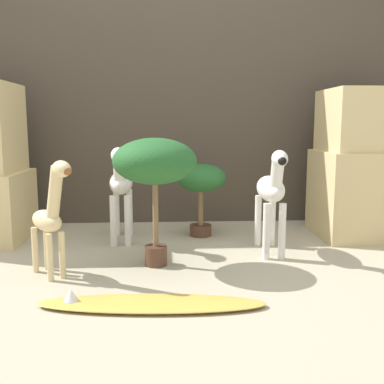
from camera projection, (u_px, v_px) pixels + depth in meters
name	position (u px, v px, depth m)	size (l,w,h in m)	color
ground_plane	(178.00, 286.00, 2.18)	(14.00, 14.00, 0.00)	#B2A88E
wall_back	(173.00, 82.00, 3.48)	(6.40, 0.08, 2.20)	#473D33
rock_pillar_right	(370.00, 167.00, 3.10)	(0.71, 0.58, 1.01)	#DBC184
zebra_right	(271.00, 191.00, 2.67)	(0.16, 0.53, 0.64)	white
zebra_left	(121.00, 185.00, 2.95)	(0.17, 0.53, 0.64)	white
giraffe_figurine	(50.00, 215.00, 2.25)	(0.32, 0.37, 0.61)	beige
potted_palm_front	(155.00, 164.00, 2.42)	(0.46, 0.46, 0.71)	#513323
potted_palm_back	(201.00, 182.00, 3.11)	(0.35, 0.35, 0.51)	#513323
surfboard	(149.00, 303.00, 1.93)	(1.00, 0.27, 0.08)	gold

